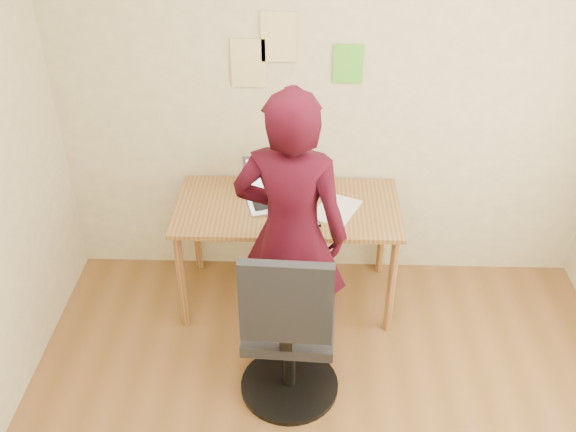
{
  "coord_description": "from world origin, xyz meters",
  "views": [
    {
      "loc": [
        -0.15,
        -1.98,
        2.91
      ],
      "look_at": [
        -0.24,
        0.95,
        0.95
      ],
      "focal_mm": 40.0,
      "sensor_mm": 36.0,
      "label": 1
    }
  ],
  "objects_px": {
    "desk": "(288,217)",
    "laptop": "(275,192)",
    "office_chair": "(289,338)",
    "phone": "(312,221)",
    "person": "(291,235)"
  },
  "relations": [
    {
      "from": "person",
      "to": "laptop",
      "type": "bearing_deg",
      "value": -68.23
    },
    {
      "from": "phone",
      "to": "desk",
      "type": "bearing_deg",
      "value": 112.92
    },
    {
      "from": "laptop",
      "to": "office_chair",
      "type": "relative_size",
      "value": 0.39
    },
    {
      "from": "office_chair",
      "to": "person",
      "type": "height_order",
      "value": "person"
    },
    {
      "from": "desk",
      "to": "laptop",
      "type": "xyz_separation_m",
      "value": [
        -0.08,
        0.07,
        0.14
      ]
    },
    {
      "from": "laptop",
      "to": "desk",
      "type": "bearing_deg",
      "value": -55.9
    },
    {
      "from": "desk",
      "to": "phone",
      "type": "distance_m",
      "value": 0.25
    },
    {
      "from": "laptop",
      "to": "person",
      "type": "bearing_deg",
      "value": -93.06
    },
    {
      "from": "desk",
      "to": "laptop",
      "type": "height_order",
      "value": "laptop"
    },
    {
      "from": "office_chair",
      "to": "person",
      "type": "xyz_separation_m",
      "value": [
        0.0,
        0.38,
        0.4
      ]
    },
    {
      "from": "laptop",
      "to": "phone",
      "type": "bearing_deg",
      "value": -60.63
    },
    {
      "from": "phone",
      "to": "laptop",
      "type": "bearing_deg",
      "value": 115.14
    },
    {
      "from": "phone",
      "to": "person",
      "type": "height_order",
      "value": "person"
    },
    {
      "from": "desk",
      "to": "laptop",
      "type": "distance_m",
      "value": 0.18
    },
    {
      "from": "laptop",
      "to": "person",
      "type": "relative_size",
      "value": 0.24
    }
  ]
}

